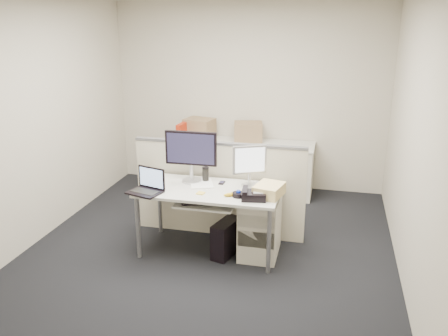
% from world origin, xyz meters
% --- Properties ---
extents(floor, '(4.00, 4.50, 0.01)m').
position_xyz_m(floor, '(0.00, 0.00, -0.01)').
color(floor, black).
rests_on(floor, ground).
extents(wall_back, '(4.00, 0.02, 2.70)m').
position_xyz_m(wall_back, '(0.00, 2.25, 1.35)').
color(wall_back, beige).
rests_on(wall_back, ground).
extents(wall_front, '(4.00, 0.02, 2.70)m').
position_xyz_m(wall_front, '(0.00, -2.25, 1.35)').
color(wall_front, beige).
rests_on(wall_front, ground).
extents(wall_left, '(0.02, 4.50, 2.70)m').
position_xyz_m(wall_left, '(-2.00, 0.00, 1.35)').
color(wall_left, beige).
rests_on(wall_left, ground).
extents(wall_right, '(0.02, 4.50, 2.70)m').
position_xyz_m(wall_right, '(2.00, 0.00, 1.35)').
color(wall_right, beige).
rests_on(wall_right, ground).
extents(desk, '(1.50, 0.75, 0.73)m').
position_xyz_m(desk, '(0.00, 0.00, 0.66)').
color(desk, beige).
rests_on(desk, floor).
extents(keyboard_tray, '(0.62, 0.32, 0.02)m').
position_xyz_m(keyboard_tray, '(0.00, -0.18, 0.62)').
color(keyboard_tray, beige).
rests_on(keyboard_tray, desk).
extents(drawer_pedestal, '(0.40, 0.55, 0.65)m').
position_xyz_m(drawer_pedestal, '(0.55, 0.05, 0.33)').
color(drawer_pedestal, beige).
rests_on(drawer_pedestal, floor).
extents(cubicle_partition, '(2.00, 0.06, 1.10)m').
position_xyz_m(cubicle_partition, '(0.00, 0.45, 0.55)').
color(cubicle_partition, beige).
rests_on(cubicle_partition, floor).
extents(back_counter, '(2.00, 0.60, 0.72)m').
position_xyz_m(back_counter, '(0.00, 1.93, 0.36)').
color(back_counter, beige).
rests_on(back_counter, floor).
extents(monitor_main, '(0.58, 0.23, 0.57)m').
position_xyz_m(monitor_main, '(-0.25, 0.18, 1.02)').
color(monitor_main, black).
rests_on(monitor_main, desk).
extents(monitor_small, '(0.41, 0.32, 0.45)m').
position_xyz_m(monitor_small, '(0.40, 0.18, 0.95)').
color(monitor_small, '#B7B7BC').
rests_on(monitor_small, desk).
extents(laptop, '(0.39, 0.34, 0.25)m').
position_xyz_m(laptop, '(-0.62, -0.28, 0.86)').
color(laptop, black).
rests_on(laptop, desk).
extents(trackball, '(0.13, 0.13, 0.05)m').
position_xyz_m(trackball, '(0.35, -0.15, 0.75)').
color(trackball, black).
rests_on(trackball, desk).
extents(desk_phone, '(0.27, 0.23, 0.08)m').
position_xyz_m(desk_phone, '(0.51, -0.18, 0.77)').
color(desk_phone, black).
rests_on(desk_phone, desk).
extents(paper_stack, '(0.34, 0.37, 0.01)m').
position_xyz_m(paper_stack, '(-0.12, 0.12, 0.74)').
color(paper_stack, white).
rests_on(paper_stack, desk).
extents(sticky_pad, '(0.09, 0.09, 0.01)m').
position_xyz_m(sticky_pad, '(-0.05, -0.16, 0.74)').
color(sticky_pad, yellow).
rests_on(sticky_pad, desk).
extents(travel_mug, '(0.08, 0.08, 0.15)m').
position_xyz_m(travel_mug, '(-0.10, 0.22, 0.81)').
color(travel_mug, black).
rests_on(travel_mug, desk).
extents(banana, '(0.18, 0.14, 0.04)m').
position_xyz_m(banana, '(0.28, -0.15, 0.75)').
color(banana, gold).
rests_on(banana, desk).
extents(cellphone, '(0.06, 0.10, 0.01)m').
position_xyz_m(cellphone, '(0.09, 0.20, 0.74)').
color(cellphone, black).
rests_on(cellphone, desk).
extents(manila_folders, '(0.32, 0.38, 0.12)m').
position_xyz_m(manila_folders, '(0.65, -0.05, 0.79)').
color(manila_folders, '#F7D091').
rests_on(manila_folders, desk).
extents(keyboard, '(0.49, 0.31, 0.03)m').
position_xyz_m(keyboard, '(-0.02, -0.14, 0.64)').
color(keyboard, black).
rests_on(keyboard, keyboard_tray).
extents(pc_tower_desk, '(0.27, 0.45, 0.39)m').
position_xyz_m(pc_tower_desk, '(0.20, -0.05, 0.20)').
color(pc_tower_desk, black).
rests_on(pc_tower_desk, floor).
extents(pc_tower_spare_dark, '(0.22, 0.46, 0.42)m').
position_xyz_m(pc_tower_spare_dark, '(-1.08, 2.03, 0.21)').
color(pc_tower_spare_dark, black).
rests_on(pc_tower_spare_dark, floor).
extents(pc_tower_spare_silver, '(0.27, 0.44, 0.38)m').
position_xyz_m(pc_tower_spare_silver, '(-1.30, 1.63, 0.19)').
color(pc_tower_spare_silver, '#B7B7BC').
rests_on(pc_tower_spare_silver, floor).
extents(cardboard_box_left, '(0.48, 0.40, 0.31)m').
position_xyz_m(cardboard_box_left, '(-0.70, 2.05, 0.87)').
color(cardboard_box_left, '#876448').
rests_on(cardboard_box_left, back_counter).
extents(cardboard_box_right, '(0.46, 0.39, 0.29)m').
position_xyz_m(cardboard_box_right, '(0.04, 2.05, 0.87)').
color(cardboard_box_right, '#876448').
rests_on(cardboard_box_right, back_counter).
extents(red_binder, '(0.09, 0.30, 0.28)m').
position_xyz_m(red_binder, '(-0.90, 1.83, 0.86)').
color(red_binder, '#A7240C').
rests_on(red_binder, back_counter).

